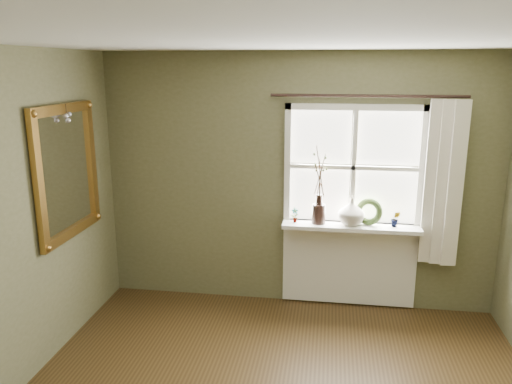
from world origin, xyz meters
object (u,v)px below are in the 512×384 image
object	(u,v)px
dark_jug	(319,214)
cream_vase	(352,212)
gilt_mirror	(67,171)
wreath	(369,214)

from	to	relation	value
dark_jug	cream_vase	bearing A→B (deg)	0.00
dark_jug	gilt_mirror	xyz separation A→B (m)	(-2.19, -0.82, 0.54)
dark_jug	wreath	size ratio (longest dim) A/B	0.73
cream_vase	wreath	distance (m)	0.18
cream_vase	wreath	size ratio (longest dim) A/B	1.00
cream_vase	gilt_mirror	world-z (taller)	gilt_mirror
wreath	gilt_mirror	xyz separation A→B (m)	(-2.68, -0.86, 0.53)
cream_vase	gilt_mirror	size ratio (longest dim) A/B	0.23
dark_jug	cream_vase	xyz separation A→B (m)	(0.32, 0.00, 0.04)
gilt_mirror	wreath	bearing A→B (deg)	17.75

